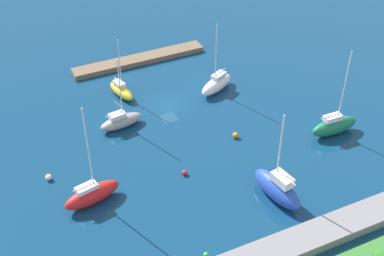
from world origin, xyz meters
name	(u,v)px	position (x,y,z in m)	size (l,w,h in m)	color
water	(168,105)	(0.00, 0.00, 0.00)	(160.00, 160.00, 0.00)	navy
pier_dock	(139,60)	(-0.58, -14.46, 0.44)	(23.79, 2.97, 0.88)	brown
breakwater	(281,250)	(0.00, 32.38, 0.65)	(71.84, 3.77, 1.30)	gray
sailboat_white_lone_north	(216,84)	(-8.71, -0.47, 1.26)	(7.34, 5.11, 12.01)	white
sailboat_blue_center_basin	(277,188)	(-4.29, 24.66, 1.71)	(3.90, 8.23, 12.67)	#2347B2
sailboat_green_near_pier	(334,126)	(-18.87, 16.94, 1.48)	(7.47, 2.27, 13.56)	#19724C
sailboat_red_mid_basin	(92,194)	(16.86, 15.53, 1.37)	(7.69, 3.60, 14.23)	red
sailboat_yellow_inner_mooring	(121,90)	(5.77, -5.60, 1.01)	(3.24, 6.25, 10.19)	yellow
sailboat_gray_far_south	(121,121)	(8.54, 2.26, 1.08)	(6.84, 3.09, 11.31)	gray
mooring_buoy_orange	(236,135)	(-5.55, 11.74, 0.43)	(0.86, 0.86, 0.86)	orange
mooring_buoy_white	(49,177)	(20.92, 9.12, 0.42)	(0.85, 0.85, 0.85)	white
mooring_buoy_red	(185,173)	(4.39, 15.80, 0.36)	(0.71, 0.71, 0.71)	red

